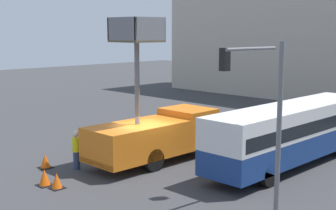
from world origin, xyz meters
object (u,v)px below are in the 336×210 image
city_bus (292,130)px  traffic_cone_far_side (44,178)px  traffic_cone_near_truck (57,181)px  road_worker_near_truck (76,150)px  traffic_light_pole (259,98)px  traffic_cone_mid_road (45,161)px  road_worker_directing (236,159)px  utility_truck (156,133)px

city_bus → traffic_cone_far_side: 11.94m
traffic_cone_near_truck → road_worker_near_truck: bearing=128.9°
traffic_light_pole → road_worker_near_truck: (-8.90, -2.03, -3.21)m
traffic_cone_near_truck → traffic_cone_mid_road: (-3.02, 1.22, 0.01)m
traffic_cone_near_truck → traffic_cone_far_side: (-0.72, -0.16, 0.02)m
traffic_light_pole → road_worker_directing: size_ratio=3.24×
road_worker_directing → traffic_cone_mid_road: (-7.72, -4.98, -0.64)m
road_worker_near_truck → traffic_cone_near_truck: 2.90m
road_worker_near_truck → traffic_cone_far_side: size_ratio=2.62×
road_worker_near_truck → city_bus: bearing=-164.0°
city_bus → traffic_light_pole: bearing=-155.1°
utility_truck → traffic_cone_near_truck: size_ratio=10.73×
utility_truck → road_worker_near_truck: 4.04m
traffic_cone_near_truck → traffic_cone_far_side: size_ratio=0.94×
city_bus → traffic_light_pole: size_ratio=1.86×
traffic_light_pole → road_worker_near_truck: 9.67m
city_bus → traffic_cone_near_truck: 11.47m
utility_truck → traffic_cone_far_side: utility_truck is taller
traffic_cone_near_truck → utility_truck: bearing=90.4°
city_bus → road_worker_directing: (-0.45, -3.94, -0.81)m
traffic_cone_near_truck → city_bus: bearing=63.1°
utility_truck → city_bus: bearing=39.9°
utility_truck → road_worker_directing: size_ratio=3.77×
utility_truck → road_worker_near_truck: bearing=-115.6°
traffic_cone_mid_road → traffic_cone_near_truck: bearing=-22.1°
road_worker_near_truck → traffic_cone_mid_road: bearing=5.2°
city_bus → traffic_cone_far_side: (-5.86, -10.30, -1.45)m
city_bus → road_worker_directing: bearing=-179.9°
city_bus → traffic_light_pole: traffic_light_pole is taller
traffic_light_pole → traffic_cone_near_truck: (-7.12, -4.22, -3.84)m
traffic_cone_near_truck → traffic_cone_mid_road: size_ratio=0.96×
utility_truck → traffic_cone_far_side: (-0.67, -5.96, -1.16)m
traffic_cone_far_side → utility_truck: bearing=83.6°
traffic_cone_mid_road → traffic_cone_far_side: bearing=-31.0°
city_bus → traffic_cone_near_truck: city_bus is taller
utility_truck → city_bus: 6.77m
utility_truck → traffic_light_pole: size_ratio=1.16×
utility_truck → road_worker_directing: utility_truck is taller
city_bus → traffic_cone_far_side: city_bus is taller
road_worker_near_truck → traffic_cone_near_truck: (1.78, -2.20, -0.63)m
road_worker_near_truck → utility_truck: bearing=-148.6°
utility_truck → traffic_cone_near_truck: 5.92m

